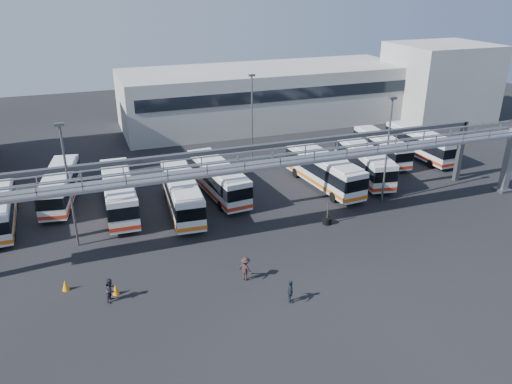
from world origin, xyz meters
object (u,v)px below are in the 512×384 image
object	(u,v)px
pedestrian_b	(111,290)
bus_7	(364,161)
bus_3	(182,193)
cone_left	(65,285)
light_pole_left	(68,180)
bus_4	(218,178)
bus_9	(421,143)
tire_stack	(327,220)
cone_right	(116,289)
bus_2	(119,192)
bus_6	(324,170)
bus_8	(381,147)
pedestrian_c	(246,269)
pedestrian_d	(290,292)
light_pole_back	(252,114)
light_pole_mid	(388,145)
bus_1	(60,185)

from	to	relation	value
pedestrian_b	bus_7	bearing A→B (deg)	-34.12
bus_3	cone_left	xyz separation A→B (m)	(-10.42, -9.77, -1.46)
light_pole_left	bus_4	xyz separation A→B (m)	(13.52, 5.95, -3.88)
bus_3	bus_7	size ratio (longest dim) A/B	0.98
bus_9	tire_stack	xyz separation A→B (m)	(-18.75, -12.08, -1.44)
cone_right	bus_3	bearing A→B (deg)	57.95
light_pole_left	pedestrian_b	distance (m)	10.12
bus_4	pedestrian_b	distance (m)	18.74
bus_7	bus_2	bearing A→B (deg)	-172.06
bus_6	bus_8	distance (m)	11.44
bus_4	pedestrian_b	world-z (taller)	bus_4
bus_9	pedestrian_c	distance (m)	33.57
cone_left	pedestrian_d	bearing A→B (deg)	-25.31
tire_stack	light_pole_left	bearing A→B (deg)	170.42
light_pole_back	cone_left	size ratio (longest dim) A/B	13.10
bus_3	light_pole_back	bearing A→B (deg)	48.63
light_pole_left	pedestrian_d	bearing A→B (deg)	-44.85
bus_8	tire_stack	xyz separation A→B (m)	(-13.80, -12.83, -1.30)
bus_2	cone_right	world-z (taller)	bus_2
pedestrian_b	tire_stack	size ratio (longest dim) A/B	0.77
light_pole_back	cone_right	distance (m)	28.82
bus_6	pedestrian_d	distance (m)	20.57
light_pole_mid	bus_7	bearing A→B (deg)	75.63
bus_3	bus_7	bearing A→B (deg)	8.62
bus_4	bus_7	distance (m)	16.07
bus_4	cone_right	distance (m)	18.05
bus_3	bus_9	world-z (taller)	bus_3
light_pole_left	cone_left	world-z (taller)	light_pole_left
tire_stack	bus_1	bearing A→B (deg)	149.22
pedestrian_b	cone_right	size ratio (longest dim) A/B	2.29
light_pole_left	light_pole_back	bearing A→B (deg)	34.99
tire_stack	pedestrian_d	bearing A→B (deg)	-129.17
light_pole_back	pedestrian_d	bearing A→B (deg)	-104.50
bus_3	bus_4	xyz separation A→B (m)	(4.15, 2.49, 0.01)
light_pole_mid	light_pole_back	bearing A→B (deg)	118.07
bus_4	cone_left	distance (m)	19.10
bus_3	bus_8	xyz separation A→B (m)	(25.16, 5.86, -0.17)
light_pole_mid	pedestrian_c	size ratio (longest dim) A/B	5.66
light_pole_mid	bus_1	xyz separation A→B (m)	(-29.11, 10.51, -3.96)
light_pole_mid	cone_right	size ratio (longest dim) A/B	13.66
bus_8	bus_9	world-z (taller)	bus_9
light_pole_back	bus_8	xyz separation A→B (m)	(14.54, -4.67, -4.05)
light_pole_mid	bus_1	size ratio (longest dim) A/B	0.95
bus_2	bus_4	bearing A→B (deg)	4.02
light_pole_mid	pedestrian_b	bearing A→B (deg)	-163.64
bus_7	cone_left	bearing A→B (deg)	-150.62
bus_9	cone_left	world-z (taller)	bus_9
bus_4	bus_9	bearing A→B (deg)	0.35
bus_2	pedestrian_d	bearing A→B (deg)	-62.27
bus_2	bus_6	distance (m)	20.38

